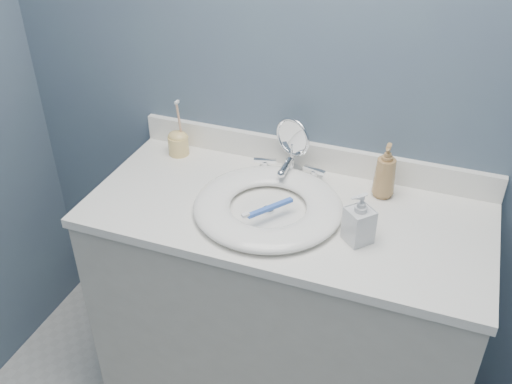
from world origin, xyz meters
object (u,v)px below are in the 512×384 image
at_px(soap_bottle_amber, 385,171).
at_px(toothbrush_holder, 178,142).
at_px(makeup_mirror, 293,143).
at_px(soap_bottle_clear, 360,218).

relative_size(soap_bottle_amber, toothbrush_holder, 0.88).
relative_size(makeup_mirror, soap_bottle_amber, 1.09).
xyz_separation_m(soap_bottle_clear, toothbrush_holder, (-0.69, 0.26, -0.03)).
xyz_separation_m(makeup_mirror, soap_bottle_clear, (0.28, -0.29, -0.03)).
bearing_deg(soap_bottle_amber, soap_bottle_clear, -94.85).
bearing_deg(toothbrush_holder, makeup_mirror, 3.37).
bearing_deg(toothbrush_holder, soap_bottle_amber, -0.99).
bearing_deg(soap_bottle_amber, toothbrush_holder, -179.91).
bearing_deg(makeup_mirror, toothbrush_holder, -155.29).
distance_m(makeup_mirror, toothbrush_holder, 0.41).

